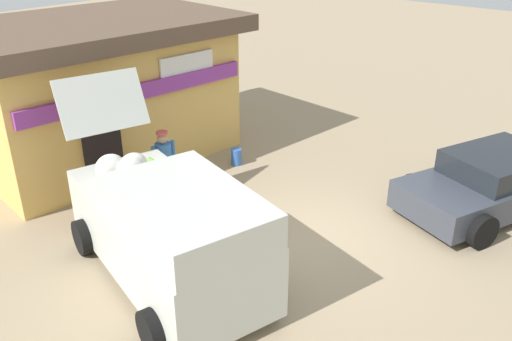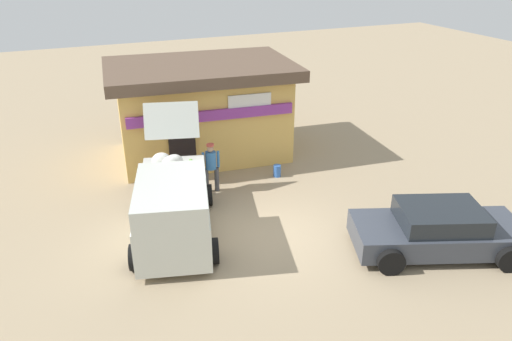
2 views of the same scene
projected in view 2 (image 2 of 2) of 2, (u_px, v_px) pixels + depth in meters
The scene contains 8 objects.
ground_plane at pixel (274, 234), 13.34m from camera, with size 60.00×60.00×0.00m, color #9E896B.
storefront_bar at pixel (202, 109), 17.71m from camera, with size 7.02×5.02×3.46m.
delivery_van at pixel (173, 204), 12.86m from camera, with size 3.04×5.19×2.97m.
parked_sedan at pixel (438, 230), 12.40m from camera, with size 4.67×3.25×1.27m.
vendor_standing at pixel (211, 165), 15.26m from camera, with size 0.57×0.38×1.64m.
customer_bending at pixel (164, 174), 14.86m from camera, with size 0.60×0.68×1.40m.
unloaded_banana_pile at pixel (177, 182), 15.82m from camera, with size 0.93×0.63×0.39m.
paint_bucket at pixel (277, 171), 16.55m from camera, with size 0.26×0.26×0.42m, color blue.
Camera 2 is at (-4.80, -10.22, 7.33)m, focal length 33.66 mm.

